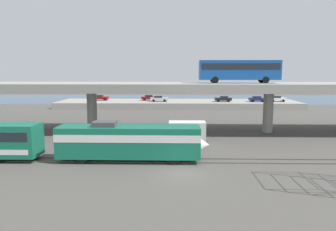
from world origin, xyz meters
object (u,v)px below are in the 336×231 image
Objects in this scene: parked_car_0 at (223,99)px; parked_car_3 at (100,97)px; transit_bus_on_overpass at (239,69)px; service_truck_west at (180,133)px; parked_car_2 at (159,99)px; parked_car_1 at (277,99)px; parked_car_5 at (257,99)px; parked_car_4 at (150,98)px; train_locomotive at (136,140)px.

parked_car_0 is 0.91× the size of parked_car_3.
transit_bus_on_overpass is 34.28m from parked_car_0.
parked_car_2 is at bearing -83.35° from service_truck_west.
parked_car_1 is 1.00× the size of parked_car_5.
parked_car_4 is at bearing 175.60° from parked_car_1.
parked_car_5 is at bearing 178.97° from parked_car_0.
train_locomotive reaches higher than parked_car_5.
transit_bus_on_overpass is at bearing 85.14° from parked_car_0.
parked_car_1 is 30.74m from parked_car_2.
parked_car_2 is at bearing -10.45° from parked_car_3.
transit_bus_on_overpass is at bearing -116.48° from parked_car_1.
service_truck_west is at bearing -116.04° from parked_car_5.
parked_car_5 is (41.83, -3.04, -0.00)m from parked_car_3.
parked_car_0 and parked_car_2 have the same top height.
service_truck_west is at bearing -64.78° from parked_car_3.
parked_car_0 is at bearing 0.46° from parked_car_2.
parked_car_0 is at bearing -4.97° from parked_car_3.
parked_car_3 and parked_car_4 have the same top height.
parked_car_0 is (16.50, 49.34, 0.11)m from train_locomotive.
service_truck_west is at bearing 56.50° from train_locomotive.
parked_car_0 is at bearing 71.51° from train_locomotive.
service_truck_west is 43.88m from parked_car_0.
parked_car_4 is (-2.98, 52.38, 0.11)m from train_locomotive.
parked_car_0 is 1.00× the size of parked_car_1.
service_truck_west is (-8.97, -8.89, -8.00)m from transit_bus_on_overpass.
service_truck_west is 49.89m from parked_car_3.
parked_car_2 and parked_car_3 have the same top height.
parked_car_3 is at bearing -179.31° from parked_car_4.
transit_bus_on_overpass is at bearing -65.43° from parked_car_4.
parked_car_5 is at bearing -109.26° from transit_bus_on_overpass.
parked_car_5 is at bearing -173.25° from parked_car_1.
transit_bus_on_overpass is 40.70m from parked_car_4.
parked_car_5 is (8.76, -0.16, 0.00)m from parked_car_0.
parked_car_0 and parked_car_3 have the same top height.
parked_car_1 is (16.85, 33.83, -7.33)m from transit_bus_on_overpass.
service_truck_west is 45.95m from parked_car_4.
parked_car_3 is at bearing -4.97° from parked_car_0.
parked_car_3 is 13.58m from parked_car_4.
service_truck_west reaches higher than parked_car_0.
parked_car_0 is 0.97× the size of parked_car_4.
parked_car_3 and parked_car_5 have the same top height.
parked_car_4 is (-16.65, 36.41, -7.33)m from transit_bus_on_overpass.
parked_car_0 is 33.19m from parked_car_3.
transit_bus_on_overpass is 2.81× the size of parked_car_1.
parked_car_0 and parked_car_4 have the same top height.
parked_car_2 is (-13.88, 33.23, -7.33)m from transit_bus_on_overpass.
train_locomotive is 8.52m from service_truck_west.
parked_car_1 is 33.60m from parked_car_4.
parked_car_3 is (-30.23, 36.24, -7.33)m from transit_bus_on_overpass.
parked_car_4 and parked_car_5 have the same top height.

